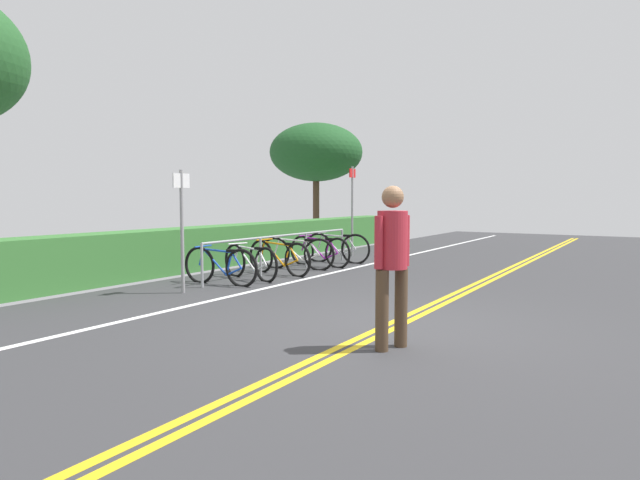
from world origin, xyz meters
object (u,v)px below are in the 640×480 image
bicycle_2 (279,258)px  bicycle_4 (320,251)px  bicycle_5 (337,248)px  pedestrian (392,255)px  sign_post_near (182,219)px  bicycle_0 (220,266)px  sign_post_far (352,203)px  tree_mid (316,153)px  bike_rack (285,243)px  bicycle_3 (297,253)px  bicycle_1 (250,262)px

bicycle_2 → bicycle_4: (1.62, -0.00, -0.00)m
bicycle_2 → bicycle_5: 2.44m
pedestrian → sign_post_near: bearing=73.7°
bicycle_0 → pedestrian: pedestrian is taller
bicycle_2 → sign_post_near: size_ratio=0.87×
sign_post_far → tree_mid: (3.56, 3.41, 1.75)m
bicycle_2 → pedestrian: pedestrian is taller
pedestrian → sign_post_far: (7.97, 4.79, 0.46)m
bicycle_0 → bicycle_4: (3.30, -0.13, 0.01)m
bike_rack → bicycle_5: bearing=-4.2°
bicycle_5 → sign_post_far: sign_post_far is taller
tree_mid → pedestrian: bearing=-144.6°
bicycle_2 → sign_post_near: 2.86m
bicycle_2 → pedestrian: (-4.01, -4.40, 0.65)m
bicycle_0 → tree_mid: 10.32m
bicycle_3 → pedestrian: size_ratio=1.04×
bicycle_1 → bicycle_5: bearing=-1.6°
bicycle_0 → bicycle_2: bearing=-4.3°
bicycle_5 → tree_mid: 6.96m
sign_post_far → tree_mid: bearing=43.8°
bicycle_3 → sign_post_near: 3.71m
bicycle_0 → sign_post_near: (-1.03, -0.09, 0.91)m
bicycle_2 → bicycle_5: bicycle_5 is taller
pedestrian → sign_post_far: sign_post_far is taller
bicycle_4 → sign_post_far: size_ratio=0.73×
sign_post_near → tree_mid: tree_mid is taller
bicycle_5 → tree_mid: (5.08, 3.80, 2.85)m
bicycle_0 → sign_post_far: sign_post_far is taller
bicycle_1 → bicycle_2: 0.85m
sign_post_far → pedestrian: bearing=-149.0°
bicycle_1 → bicycle_2: bearing=-6.0°
bicycle_2 → tree_mid: size_ratio=0.43×
pedestrian → sign_post_near: (1.30, 4.43, 0.25)m
bike_rack → bicycle_5: 2.04m
sign_post_near → sign_post_far: 6.69m
bike_rack → bicycle_2: size_ratio=2.84×
bicycle_4 → pedestrian: 7.17m
bicycle_4 → bicycle_5: bicycle_5 is taller
bicycle_3 → bicycle_5: 1.55m
bicycle_3 → bicycle_0: bearing=-179.5°
bike_rack → bicycle_3: size_ratio=2.86×
bicycle_1 → bike_rack: bearing=2.7°
bike_rack → bicycle_3: 0.54m
bicycle_4 → sign_post_near: size_ratio=0.86×
bicycle_2 → bicycle_3: (0.89, 0.15, 0.00)m
bicycle_0 → bicycle_2: 1.68m
bicycle_0 → bicycle_4: 3.30m
bicycle_1 → sign_post_near: (-1.86, -0.06, 0.92)m
sign_post_near → pedestrian: bearing=-106.3°
bicycle_1 → bicycle_4: 2.47m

